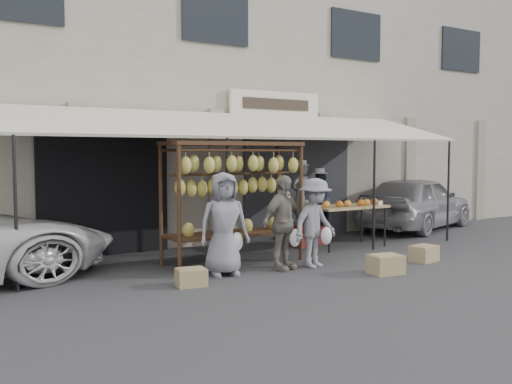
{
  "coord_description": "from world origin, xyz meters",
  "views": [
    {
      "loc": [
        -5.82,
        -7.69,
        2.05
      ],
      "look_at": [
        -0.25,
        1.4,
        1.3
      ],
      "focal_mm": 40.0,
      "sensor_mm": 36.0,
      "label": 1
    }
  ],
  "objects_px": {
    "vendor_left": "(301,194)",
    "crate_far": "(191,277)",
    "customer_left": "(224,224)",
    "produce_table": "(348,207)",
    "crate_near_b": "(424,254)",
    "customer_right": "(315,223)",
    "vendor_right": "(319,199)",
    "customer_mid": "(283,223)",
    "sedan": "(416,202)",
    "crate_near_a": "(386,264)",
    "banana_rack": "(234,178)"
  },
  "relations": [
    {
      "from": "vendor_left",
      "to": "crate_far",
      "type": "bearing_deg",
      "value": 27.6
    },
    {
      "from": "customer_left",
      "to": "produce_table",
      "type": "bearing_deg",
      "value": 26.5
    },
    {
      "from": "crate_near_b",
      "to": "crate_far",
      "type": "relative_size",
      "value": 1.11
    },
    {
      "from": "customer_right",
      "to": "vendor_right",
      "type": "bearing_deg",
      "value": 36.89
    },
    {
      "from": "customer_mid",
      "to": "sedan",
      "type": "relative_size",
      "value": 0.39
    },
    {
      "from": "produce_table",
      "to": "customer_mid",
      "type": "relative_size",
      "value": 1.03
    },
    {
      "from": "crate_near_a",
      "to": "sedan",
      "type": "xyz_separation_m",
      "value": [
        4.68,
        3.66,
        0.56
      ]
    },
    {
      "from": "produce_table",
      "to": "customer_left",
      "type": "bearing_deg",
      "value": -163.49
    },
    {
      "from": "banana_rack",
      "to": "sedan",
      "type": "bearing_deg",
      "value": 13.6
    },
    {
      "from": "customer_left",
      "to": "crate_near_b",
      "type": "bearing_deg",
      "value": -3.82
    },
    {
      "from": "vendor_right",
      "to": "customer_right",
      "type": "xyz_separation_m",
      "value": [
        -1.69,
        -2.04,
        -0.22
      ]
    },
    {
      "from": "banana_rack",
      "to": "produce_table",
      "type": "distance_m",
      "value": 3.06
    },
    {
      "from": "crate_far",
      "to": "banana_rack",
      "type": "bearing_deg",
      "value": 39.77
    },
    {
      "from": "crate_far",
      "to": "vendor_right",
      "type": "bearing_deg",
      "value": 27.85
    },
    {
      "from": "crate_near_b",
      "to": "produce_table",
      "type": "bearing_deg",
      "value": 94.52
    },
    {
      "from": "customer_right",
      "to": "crate_near_b",
      "type": "height_order",
      "value": "customer_right"
    },
    {
      "from": "customer_mid",
      "to": "crate_near_a",
      "type": "height_order",
      "value": "customer_mid"
    },
    {
      "from": "crate_near_b",
      "to": "crate_far",
      "type": "distance_m",
      "value": 4.58
    },
    {
      "from": "crate_near_a",
      "to": "sedan",
      "type": "relative_size",
      "value": 0.13
    },
    {
      "from": "customer_right",
      "to": "customer_mid",
      "type": "bearing_deg",
      "value": 157.12
    },
    {
      "from": "sedan",
      "to": "customer_mid",
      "type": "bearing_deg",
      "value": 93.46
    },
    {
      "from": "crate_near_b",
      "to": "crate_near_a",
      "type": "bearing_deg",
      "value": -163.01
    },
    {
      "from": "banana_rack",
      "to": "vendor_right",
      "type": "height_order",
      "value": "banana_rack"
    },
    {
      "from": "banana_rack",
      "to": "crate_near_a",
      "type": "relative_size",
      "value": 4.87
    },
    {
      "from": "vendor_right",
      "to": "crate_near_b",
      "type": "relative_size",
      "value": 2.43
    },
    {
      "from": "customer_left",
      "to": "sedan",
      "type": "relative_size",
      "value": 0.41
    },
    {
      "from": "banana_rack",
      "to": "sedan",
      "type": "xyz_separation_m",
      "value": [
        6.41,
        1.55,
        -0.86
      ]
    },
    {
      "from": "vendor_left",
      "to": "customer_mid",
      "type": "distance_m",
      "value": 2.48
    },
    {
      "from": "customer_left",
      "to": "vendor_right",
      "type": "bearing_deg",
      "value": 37.74
    },
    {
      "from": "banana_rack",
      "to": "crate_near_b",
      "type": "relative_size",
      "value": 5.26
    },
    {
      "from": "customer_left",
      "to": "customer_mid",
      "type": "height_order",
      "value": "customer_left"
    },
    {
      "from": "crate_near_a",
      "to": "crate_far",
      "type": "bearing_deg",
      "value": 163.86
    },
    {
      "from": "vendor_left",
      "to": "produce_table",
      "type": "bearing_deg",
      "value": 143.88
    },
    {
      "from": "customer_left",
      "to": "crate_far",
      "type": "height_order",
      "value": "customer_left"
    },
    {
      "from": "vendor_left",
      "to": "crate_far",
      "type": "distance_m",
      "value": 4.24
    },
    {
      "from": "banana_rack",
      "to": "customer_right",
      "type": "height_order",
      "value": "banana_rack"
    },
    {
      "from": "customer_right",
      "to": "crate_far",
      "type": "xyz_separation_m",
      "value": [
        -2.49,
        -0.17,
        -0.66
      ]
    },
    {
      "from": "customer_left",
      "to": "crate_far",
      "type": "relative_size",
      "value": 3.86
    },
    {
      "from": "customer_left",
      "to": "customer_right",
      "type": "height_order",
      "value": "customer_left"
    },
    {
      "from": "vendor_left",
      "to": "vendor_right",
      "type": "relative_size",
      "value": 1.1
    },
    {
      "from": "produce_table",
      "to": "crate_near_a",
      "type": "bearing_deg",
      "value": -117.05
    },
    {
      "from": "vendor_right",
      "to": "crate_far",
      "type": "xyz_separation_m",
      "value": [
        -4.18,
        -2.21,
        -0.88
      ]
    },
    {
      "from": "customer_mid",
      "to": "crate_near_b",
      "type": "distance_m",
      "value": 2.87
    },
    {
      "from": "vendor_right",
      "to": "crate_near_a",
      "type": "height_order",
      "value": "vendor_right"
    },
    {
      "from": "customer_right",
      "to": "crate_near_a",
      "type": "distance_m",
      "value": 1.42
    },
    {
      "from": "vendor_right",
      "to": "customer_left",
      "type": "relative_size",
      "value": 0.7
    },
    {
      "from": "banana_rack",
      "to": "vendor_left",
      "type": "relative_size",
      "value": 1.97
    },
    {
      "from": "vendor_right",
      "to": "crate_near_b",
      "type": "xyz_separation_m",
      "value": [
        0.37,
        -2.7,
        -0.86
      ]
    },
    {
      "from": "customer_right",
      "to": "crate_far",
      "type": "distance_m",
      "value": 2.59
    },
    {
      "from": "banana_rack",
      "to": "customer_mid",
      "type": "bearing_deg",
      "value": -64.67
    }
  ]
}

